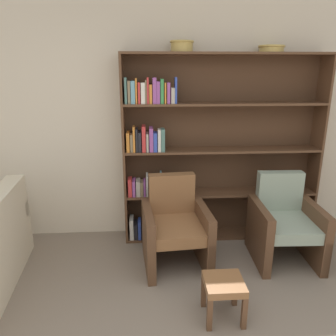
{
  "coord_description": "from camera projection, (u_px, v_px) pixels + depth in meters",
  "views": [
    {
      "loc": [
        -0.43,
        -1.25,
        1.94
      ],
      "look_at": [
        -0.22,
        2.0,
        0.95
      ],
      "focal_mm": 35.0,
      "sensor_mm": 36.0,
      "label": 1
    }
  ],
  "objects": [
    {
      "name": "armchair_cushioned",
      "position": [
        284.0,
        223.0,
        3.41
      ],
      "size": [
        0.66,
        0.7,
        0.89
      ],
      "rotation": [
        0.0,
        0.0,
        3.11
      ],
      "color": "brown",
      "rests_on": "ground"
    },
    {
      "name": "footstool",
      "position": [
        224.0,
        288.0,
        2.6
      ],
      "size": [
        0.31,
        0.31,
        0.34
      ],
      "color": "brown",
      "rests_on": "ground"
    },
    {
      "name": "wall_back",
      "position": [
        184.0,
        120.0,
        3.76
      ],
      "size": [
        12.0,
        0.06,
        2.75
      ],
      "color": "beige",
      "rests_on": "ground"
    },
    {
      "name": "bowl_sage",
      "position": [
        182.0,
        46.0,
        3.34
      ],
      "size": [
        0.25,
        0.25,
        0.11
      ],
      "color": "tan",
      "rests_on": "bookshelf"
    },
    {
      "name": "armchair_leather",
      "position": [
        175.0,
        227.0,
        3.34
      ],
      "size": [
        0.7,
        0.73,
        0.89
      ],
      "rotation": [
        0.0,
        0.0,
        3.23
      ],
      "color": "brown",
      "rests_on": "ground"
    },
    {
      "name": "bowl_stoneware",
      "position": [
        271.0,
        48.0,
        3.41
      ],
      "size": [
        0.27,
        0.27,
        0.07
      ],
      "color": "tan",
      "rests_on": "bookshelf"
    },
    {
      "name": "bookshelf",
      "position": [
        203.0,
        154.0,
        3.72
      ],
      "size": [
        2.22,
        0.3,
        2.1
      ],
      "color": "brown",
      "rests_on": "ground"
    }
  ]
}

